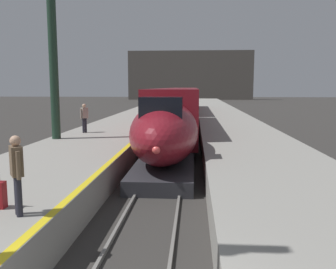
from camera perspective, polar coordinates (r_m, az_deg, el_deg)
The scene contains 10 objects.
platform_left at distance 29.07m, azimuth -6.33°, elevation 1.20°, with size 4.80×110.00×1.05m, color gray.
platform_right at distance 28.73m, azimuth 9.77°, elevation 1.06°, with size 4.80×110.00×1.05m, color gray.
platform_left_safety_stripe at distance 28.69m, azimuth -1.86°, elevation 2.22°, with size 0.20×107.80×0.01m, color yellow.
rail_main_left at distance 31.43m, azimuth 0.52°, elevation 0.87°, with size 0.08×110.00×0.12m, color slate.
rail_main_right at distance 31.37m, azimuth 3.26°, elevation 0.85°, with size 0.08×110.00×0.12m, color slate.
highspeed_train_main at distance 30.24m, azimuth 1.83°, elevation 4.15°, with size 2.92×38.40×3.60m.
station_column_mid at distance 19.69m, azimuth -17.94°, elevation 17.03°, with size 4.00×0.68×10.14m.
passenger_near_edge at distance 8.09m, azimuth -22.82°, elevation -5.06°, with size 0.40×0.48×1.69m.
passenger_mid_platform at distance 21.63m, azimuth -13.11°, elevation 2.90°, with size 0.39×0.49×1.69m.
terminus_back_wall at distance 105.71m, azimuth 3.53°, elevation 9.33°, with size 36.00×2.00×14.00m, color #4C4742.
Camera 1 is at (1.22, -3.66, 3.72)m, focal length 38.51 mm.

